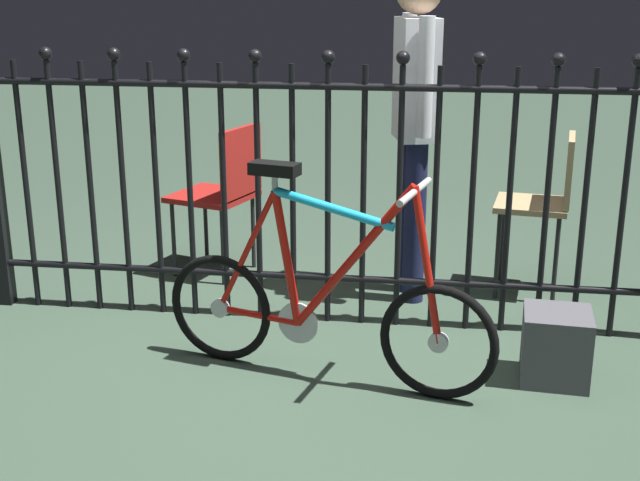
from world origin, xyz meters
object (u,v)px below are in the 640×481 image
object	(u,v)px
chair_tan	(546,196)
display_crate	(556,346)
person_visitor	(415,106)
chair_red	(224,186)
bicycle	(323,305)

from	to	relation	value
chair_tan	display_crate	bearing A→B (deg)	-92.77
chair_tan	person_visitor	size ratio (longest dim) A/B	0.51
chair_red	display_crate	world-z (taller)	chair_red
chair_tan	chair_red	distance (m)	1.73
chair_tan	person_visitor	world-z (taller)	person_visitor
bicycle	chair_red	size ratio (longest dim) A/B	1.67
bicycle	chair_tan	size ratio (longest dim) A/B	1.66
chair_tan	person_visitor	distance (m)	0.84
bicycle	display_crate	distance (m)	0.98
bicycle	person_visitor	distance (m)	1.27
chair_tan	bicycle	bearing A→B (deg)	-131.14
bicycle	chair_red	xyz separation A→B (m)	(-0.72, 1.23, 0.19)
chair_tan	person_visitor	xyz separation A→B (m)	(-0.69, -0.13, 0.47)
chair_red	person_visitor	world-z (taller)	person_visitor
bicycle	person_visitor	xyz separation A→B (m)	(0.32, 1.03, 0.68)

